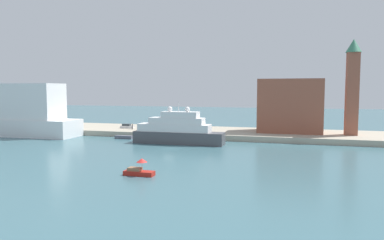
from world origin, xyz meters
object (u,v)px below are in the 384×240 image
small_motorboat (139,170)px  harbor_building (290,106)px  parked_car (127,126)px  large_yacht (177,131)px  person_figure (132,127)px  bell_tower (352,84)px  mooring_bollard (195,133)px  work_barge (124,137)px

small_motorboat → harbor_building: 59.48m
parked_car → large_yacht: bearing=-37.1°
harbor_building → person_figure: 47.36m
bell_tower → person_figure: bell_tower is taller
harbor_building → bell_tower: 17.25m
small_motorboat → mooring_bollard: bearing=93.4°
work_barge → harbor_building: 48.02m
small_motorboat → parked_car: bearing=118.1°
large_yacht → work_barge: bearing=165.3°
large_yacht → mooring_bollard: 9.13m
small_motorboat → work_barge: 44.35m
person_figure → parked_car: bearing=139.9°
large_yacht → parked_car: (-22.41, 16.92, -1.13)m
work_barge → person_figure: person_figure is taller
large_yacht → bell_tower: (43.08, 17.68, 11.93)m
person_figure → large_yacht: bearing=-36.5°
large_yacht → harbor_building: harbor_building is taller
parked_car → person_figure: size_ratio=2.30×
large_yacht → person_figure: size_ratio=13.00×
bell_tower → person_figure: size_ratio=14.23×
bell_tower → mooring_bollard: size_ratio=40.56×
large_yacht → small_motorboat: 34.37m
small_motorboat → work_barge: size_ratio=0.97×
small_motorboat → bell_tower: (38.35, 51.64, 14.32)m
bell_tower → person_figure: (-62.36, -3.40, -12.82)m
bell_tower → mooring_bollard: (-40.87, -8.94, -13.34)m
harbor_building → person_figure: (-46.46, -6.22, -6.74)m
harbor_building → bell_tower: bell_tower is taller
person_figure → mooring_bollard: size_ratio=2.85×
harbor_building → small_motorboat: bearing=-112.4°
harbor_building → person_figure: harbor_building is taller
large_yacht → harbor_building: 34.54m
work_barge → bell_tower: bell_tower is taller
small_motorboat → work_barge: bearing=119.7°
large_yacht → bell_tower: size_ratio=0.91×
small_motorboat → person_figure: 53.91m
large_yacht → harbor_building: size_ratio=1.31×
large_yacht → person_figure: (-19.28, 14.28, -0.89)m
person_figure → work_barge: bearing=-78.3°
parked_car → mooring_bollard: size_ratio=6.55×
work_barge → harbor_building: (44.45, 15.95, 8.67)m
parked_car → harbor_building: bearing=4.1°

